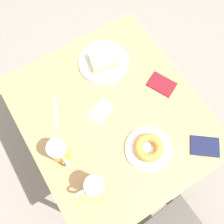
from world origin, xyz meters
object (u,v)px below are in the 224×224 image
(beer_mug_center, at_px, (60,151))
(fork, at_px, (56,113))
(passport_far_edge, at_px, (161,84))
(plate_with_cake, at_px, (104,61))
(beer_mug_left, at_px, (95,187))
(passport_near_edge, at_px, (205,146))
(plate_with_donut, at_px, (149,148))
(napkin_folded, at_px, (101,111))

(beer_mug_center, bearing_deg, fork, -108.60)
(fork, distance_m, passport_far_edge, 0.52)
(plate_with_cake, bearing_deg, beer_mug_left, 55.72)
(passport_near_edge, bearing_deg, fork, -44.81)
(beer_mug_center, distance_m, fork, 0.21)
(plate_with_cake, xyz_separation_m, fork, (0.33, 0.12, -0.01))
(plate_with_donut, height_order, beer_mug_left, beer_mug_left)
(plate_with_donut, distance_m, passport_near_edge, 0.25)
(beer_mug_left, bearing_deg, passport_near_edge, 168.50)
(beer_mug_left, height_order, passport_far_edge, beer_mug_left)
(beer_mug_center, xyz_separation_m, passport_far_edge, (-0.57, -0.05, -0.06))
(plate_with_cake, relative_size, beer_mug_center, 1.98)
(fork, bearing_deg, beer_mug_center, 71.40)
(plate_with_cake, distance_m, beer_mug_center, 0.50)
(plate_with_donut, xyz_separation_m, beer_mug_center, (0.33, -0.18, 0.04))
(plate_with_donut, relative_size, passport_far_edge, 1.35)
(plate_with_cake, xyz_separation_m, napkin_folded, (0.15, 0.22, -0.01))
(beer_mug_left, bearing_deg, fork, -91.67)
(plate_with_donut, distance_m, fork, 0.45)
(plate_with_cake, height_order, fork, plate_with_cake)
(beer_mug_center, bearing_deg, passport_near_edge, 151.51)
(plate_with_cake, xyz_separation_m, beer_mug_left, (0.34, 0.50, 0.05))
(beer_mug_center, height_order, napkin_folded, beer_mug_center)
(plate_with_donut, bearing_deg, passport_near_edge, 150.80)
(passport_near_edge, bearing_deg, plate_with_donut, -29.20)
(napkin_folded, relative_size, passport_far_edge, 0.90)
(plate_with_donut, relative_size, fork, 1.29)
(plate_with_donut, xyz_separation_m, napkin_folded, (0.09, -0.26, -0.02))
(plate_with_cake, bearing_deg, fork, 19.50)
(plate_with_donut, height_order, napkin_folded, plate_with_donut)
(beer_mug_center, distance_m, napkin_folded, 0.27)
(fork, height_order, passport_far_edge, passport_far_edge)
(napkin_folded, height_order, fork, same)
(plate_with_cake, distance_m, beer_mug_left, 0.61)
(beer_mug_left, height_order, napkin_folded, beer_mug_left)
(plate_with_donut, height_order, passport_near_edge, plate_with_donut)
(plate_with_donut, bearing_deg, napkin_folded, -71.76)
(plate_with_donut, distance_m, napkin_folded, 0.27)
(plate_with_donut, height_order, beer_mug_center, beer_mug_center)
(plate_with_cake, relative_size, fork, 1.60)
(beer_mug_left, bearing_deg, napkin_folded, -124.55)
(plate_with_cake, distance_m, passport_near_edge, 0.62)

